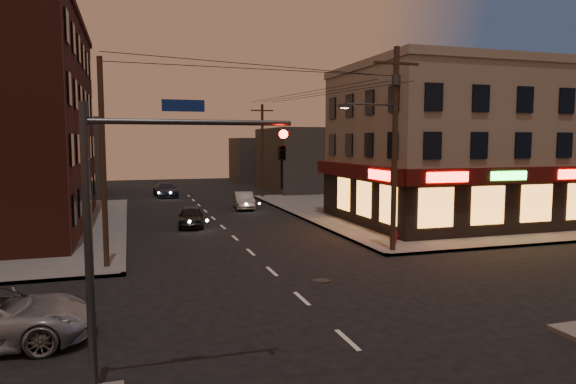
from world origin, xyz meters
name	(u,v)px	position (x,y,z in m)	size (l,w,h in m)	color
ground	(302,299)	(0.00, 0.00, 0.00)	(120.00, 120.00, 0.00)	black
sidewalk_ne	(436,209)	(18.00, 19.00, 0.07)	(24.00, 28.00, 0.15)	#514F4C
pizza_building	(458,145)	(15.93, 13.43, 5.35)	(15.85, 12.85, 10.50)	gray
bg_building_ne_a	(311,160)	(14.00, 38.00, 3.50)	(10.00, 12.00, 7.00)	#3F3D3A
bg_building_nw	(57,156)	(-13.00, 42.00, 4.00)	(9.00, 10.00, 8.00)	#3F3D3A
bg_building_ne_b	(263,160)	(12.00, 52.00, 3.00)	(8.00, 8.00, 6.00)	#3F3D3A
utility_pole_main	(393,138)	(6.68, 5.80, 5.76)	(4.20, 0.44, 10.00)	#382619
utility_pole_far	(262,151)	(6.80, 32.00, 4.65)	(0.26, 0.26, 9.00)	#382619
utility_pole_west	(103,163)	(-6.80, 6.50, 4.65)	(0.24, 0.24, 9.00)	#382619
traffic_signal	(139,209)	(-5.57, -5.60, 4.16)	(4.49, 0.32, 6.47)	#333538
sedan_near	(191,217)	(-1.96, 16.76, 0.67)	(1.59, 3.95, 1.35)	black
sedan_mid	(244,200)	(3.27, 24.50, 0.70)	(1.49, 4.27, 1.41)	slate
sedan_far	(165,190)	(-2.31, 35.85, 0.70)	(1.96, 4.83, 1.40)	#1A2135
fire_hydrant	(395,236)	(7.74, 7.28, 0.53)	(0.31, 0.31, 0.69)	maroon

